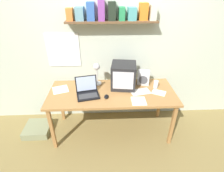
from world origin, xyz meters
name	(u,v)px	position (x,y,z in m)	size (l,w,h in m)	color
ground_plane	(112,129)	(0.00, 0.00, 0.00)	(12.00, 12.00, 0.00)	olive
back_wall	(110,44)	(0.00, 0.48, 1.32)	(5.60, 0.24, 2.60)	beige
corner_desk	(112,95)	(0.00, 0.00, 0.69)	(1.84, 0.76, 0.75)	#A7743F
crt_monitor	(123,76)	(0.18, 0.15, 0.93)	(0.40, 0.40, 0.37)	#232326
laptop	(87,90)	(-0.35, -0.04, 0.81)	(0.35, 0.34, 0.24)	black
desk_lamp	(97,71)	(-0.22, 0.21, 1.00)	(0.13, 0.18, 0.37)	silver
juice_glass	(156,85)	(0.67, 0.10, 0.80)	(0.07, 0.07, 0.11)	white
space_heater	(143,78)	(0.50, 0.22, 0.86)	(0.20, 0.17, 0.22)	silver
computer_mouse	(106,97)	(-0.09, -0.14, 0.77)	(0.07, 0.11, 0.03)	black
loose_paper_near_laptop	(139,101)	(0.35, -0.25, 0.75)	(0.20, 0.21, 0.00)	white
loose_paper_near_monitor	(159,92)	(0.68, -0.05, 0.75)	(0.24, 0.22, 0.00)	white
printed_handout	(140,92)	(0.41, -0.02, 0.75)	(0.31, 0.23, 0.00)	silver
open_notebook	(60,90)	(-0.77, 0.10, 0.75)	(0.28, 0.28, 0.00)	white
floor_cushion	(38,129)	(-1.22, 0.01, 0.06)	(0.40, 0.40, 0.11)	gray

